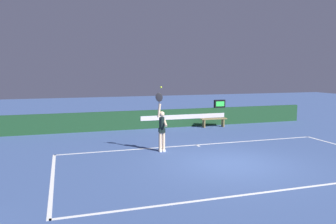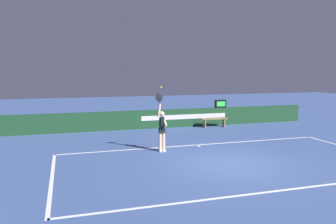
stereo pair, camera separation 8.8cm
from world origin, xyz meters
name	(u,v)px [view 2 (the right image)]	position (x,y,z in m)	size (l,w,h in m)	color
ground_plane	(230,164)	(0.00, 0.00, 0.00)	(60.00, 60.00, 0.00)	#3C558B
court_lines	(228,162)	(0.00, 0.17, 0.00)	(11.46, 5.74, 0.00)	white
back_wall	(166,119)	(0.00, 7.49, 0.50)	(17.15, 0.19, 0.99)	#1A4223
speed_display	(220,104)	(3.28, 7.48, 1.22)	(0.66, 0.16, 0.45)	black
tennis_player	(162,128)	(-1.72, 2.34, 0.93)	(0.43, 0.45, 2.29)	beige
tennis_ball	(161,87)	(-1.82, 2.07, 2.49)	(0.07, 0.07, 0.07)	#C9E72F
courtside_bench_near	(214,120)	(2.61, 6.85, 0.37)	(1.50, 0.46, 0.49)	olive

